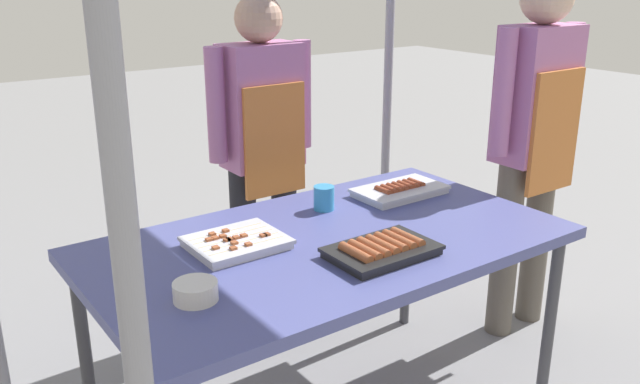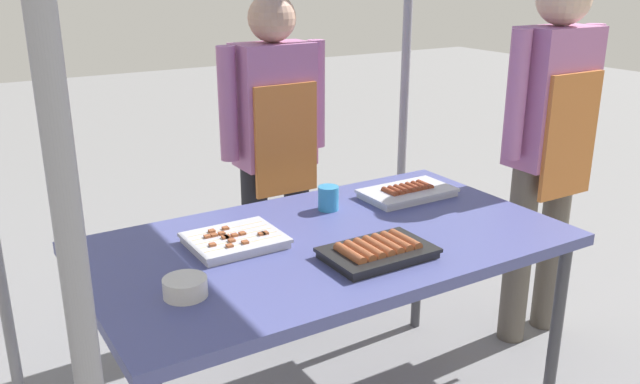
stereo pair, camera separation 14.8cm
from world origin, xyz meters
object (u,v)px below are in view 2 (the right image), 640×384
at_px(condiment_bowl, 185,287).
at_px(customer_nearby, 550,132).
at_px(drink_cup_near_edge, 328,198).
at_px(vendor_woman, 275,138).
at_px(stall_table, 328,252).
at_px(tray_grilled_sausages, 378,251).
at_px(tray_pork_links, 407,192).
at_px(tray_meat_skewers, 235,240).

height_order(condiment_bowl, customer_nearby, customer_nearby).
xyz_separation_m(condiment_bowl, customer_nearby, (1.72, 0.22, 0.18)).
xyz_separation_m(drink_cup_near_edge, customer_nearby, (1.01, -0.16, 0.16)).
relative_size(vendor_woman, customer_nearby, 0.94).
relative_size(stall_table, tray_grilled_sausages, 4.68).
relative_size(tray_pork_links, customer_nearby, 0.23).
distance_m(tray_meat_skewers, vendor_woman, 0.90).
bearing_deg(tray_pork_links, stall_table, -158.69).
xyz_separation_m(condiment_bowl, vendor_woman, (0.80, 0.97, 0.11)).
distance_m(stall_table, condiment_bowl, 0.58).
height_order(stall_table, customer_nearby, customer_nearby).
bearing_deg(tray_meat_skewers, condiment_bowl, -136.33).
bearing_deg(customer_nearby, stall_table, -176.35).
bearing_deg(stall_table, vendor_woman, 73.82).
xyz_separation_m(tray_grilled_sausages, tray_meat_skewers, (-0.34, 0.33, -0.01)).
bearing_deg(vendor_woman, stall_table, 73.82).
bearing_deg(tray_pork_links, vendor_woman, 112.03).
distance_m(tray_grilled_sausages, condiment_bowl, 0.61).
bearing_deg(tray_grilled_sausages, condiment_bowl, 173.15).
relative_size(tray_pork_links, vendor_woman, 0.24).
relative_size(tray_grilled_sausages, condiment_bowl, 2.75).
bearing_deg(tray_grilled_sausages, drink_cup_near_edge, 77.42).
distance_m(tray_pork_links, drink_cup_near_edge, 0.35).
bearing_deg(condiment_bowl, tray_grilled_sausages, -6.85).
bearing_deg(tray_meat_skewers, tray_grilled_sausages, -43.70).
relative_size(tray_grilled_sausages, vendor_woman, 0.23).
height_order(tray_pork_links, customer_nearby, customer_nearby).
distance_m(tray_meat_skewers, condiment_bowl, 0.37).
bearing_deg(stall_table, customer_nearby, 3.65).
relative_size(stall_table, vendor_woman, 1.06).
distance_m(tray_meat_skewers, customer_nearby, 1.46).
xyz_separation_m(tray_meat_skewers, tray_pork_links, (0.79, 0.08, 0.00)).
height_order(tray_grilled_sausages, condiment_bowl, condiment_bowl).
bearing_deg(stall_table, condiment_bowl, -165.48).
relative_size(condiment_bowl, vendor_woman, 0.08).
distance_m(tray_grilled_sausages, customer_nearby, 1.16).
distance_m(stall_table, tray_pork_links, 0.54).
xyz_separation_m(tray_pork_links, customer_nearby, (0.66, -0.12, 0.19)).
bearing_deg(tray_meat_skewers, customer_nearby, -1.39).
bearing_deg(stall_table, drink_cup_near_edge, 57.34).
height_order(stall_table, vendor_woman, vendor_woman).
bearing_deg(drink_cup_near_edge, customer_nearby, -9.05).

